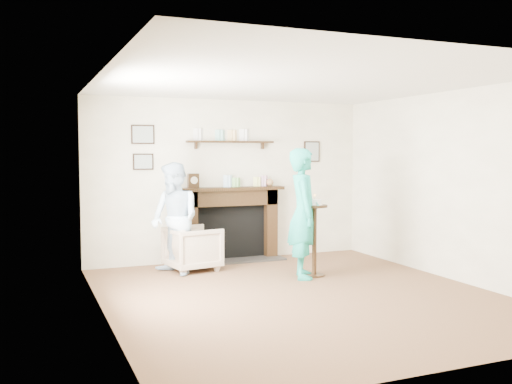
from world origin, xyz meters
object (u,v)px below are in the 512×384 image
woman (303,277)px  pedestal_table (314,226)px  man (175,274)px  armchair (193,270)px

woman → pedestal_table: pedestal_table is taller
man → pedestal_table: pedestal_table is taller
woman → armchair: bearing=70.8°
man → woman: size_ratio=0.89×
man → woman: woman is taller
armchair → pedestal_table: (1.43, -0.99, 0.69)m
pedestal_table → man: bearing=155.1°
armchair → pedestal_table: pedestal_table is taller
woman → pedestal_table: 0.71m
man → woman: bearing=37.6°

